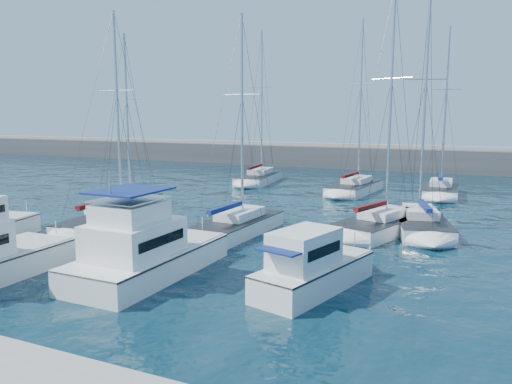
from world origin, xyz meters
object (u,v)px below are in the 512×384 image
at_px(sailboat_mid_e, 421,224).
at_px(motor_yacht_stbd_inner, 144,253).
at_px(sailboat_mid_d, 380,225).
at_px(sailboat_mid_c, 237,226).
at_px(sailboat_mid_b, 114,220).
at_px(sailboat_back_a, 259,178).
at_px(motor_yacht_stbd_outer, 311,270).
at_px(sailboat_mid_a, 126,204).
at_px(sailboat_back_c, 441,190).
at_px(sailboat_back_b, 355,187).

bearing_deg(sailboat_mid_e, motor_yacht_stbd_inner, -140.37).
xyz_separation_m(motor_yacht_stbd_inner, sailboat_mid_d, (8.50, 13.58, -0.60)).
bearing_deg(sailboat_mid_c, motor_yacht_stbd_inner, -87.73).
bearing_deg(sailboat_mid_b, sailboat_back_a, 86.70).
height_order(motor_yacht_stbd_inner, motor_yacht_stbd_outer, motor_yacht_stbd_inner).
xyz_separation_m(sailboat_mid_b, sailboat_mid_e, (19.16, 7.33, 0.03)).
distance_m(sailboat_mid_a, sailboat_mid_b, 6.30).
bearing_deg(sailboat_mid_a, sailboat_mid_e, -1.79).
xyz_separation_m(sailboat_mid_a, sailboat_mid_e, (22.48, 1.98, 0.01)).
height_order(motor_yacht_stbd_outer, sailboat_mid_a, sailboat_mid_a).
xyz_separation_m(sailboat_mid_a, sailboat_mid_b, (3.31, -5.35, -0.02)).
bearing_deg(sailboat_mid_d, sailboat_back_a, 149.91).
height_order(motor_yacht_stbd_inner, sailboat_mid_c, sailboat_mid_c).
distance_m(motor_yacht_stbd_inner, sailboat_mid_b, 11.38).
bearing_deg(motor_yacht_stbd_inner, sailboat_back_c, 71.72).
relative_size(sailboat_mid_b, sailboat_back_b, 0.87).
xyz_separation_m(sailboat_mid_e, sailboat_back_b, (-7.82, 14.63, 0.00)).
bearing_deg(motor_yacht_stbd_inner, sailboat_mid_b, 138.03).
height_order(motor_yacht_stbd_outer, sailboat_back_b, sailboat_back_b).
distance_m(sailboat_mid_b, sailboat_mid_e, 20.52).
bearing_deg(motor_yacht_stbd_inner, sailboat_mid_e, 55.17).
bearing_deg(sailboat_back_b, motor_yacht_stbd_inner, -90.10).
bearing_deg(sailboat_mid_d, sailboat_mid_c, -135.72).
xyz_separation_m(motor_yacht_stbd_outer, sailboat_mid_a, (-19.44, 11.66, -0.41)).
distance_m(sailboat_mid_e, sailboat_back_a, 26.38).
bearing_deg(sailboat_back_b, sailboat_mid_e, -56.17).
relative_size(motor_yacht_stbd_outer, sailboat_mid_d, 0.44).
distance_m(sailboat_mid_a, sailboat_mid_d, 20.14).
bearing_deg(motor_yacht_stbd_inner, sailboat_mid_c, 90.11).
bearing_deg(sailboat_mid_d, sailboat_mid_e, 50.31).
relative_size(sailboat_mid_c, sailboat_mid_d, 0.89).
xyz_separation_m(sailboat_mid_d, sailboat_back_a, (-17.21, 19.20, 0.00)).
distance_m(sailboat_mid_d, sailboat_back_a, 25.78).
xyz_separation_m(motor_yacht_stbd_outer, sailboat_mid_c, (-7.67, 8.04, -0.43)).
height_order(sailboat_mid_a, sailboat_back_c, sailboat_back_c).
height_order(sailboat_mid_e, sailboat_back_c, sailboat_back_c).
distance_m(sailboat_mid_a, sailboat_back_b, 22.15).
height_order(sailboat_mid_a, sailboat_mid_b, sailboat_mid_b).
bearing_deg(motor_yacht_stbd_inner, sailboat_back_a, 105.79).
relative_size(motor_yacht_stbd_inner, sailboat_mid_b, 0.60).
xyz_separation_m(motor_yacht_stbd_inner, sailboat_mid_a, (-11.64, 13.08, -0.60)).
bearing_deg(sailboat_back_b, sailboat_mid_d, -65.51).
height_order(motor_yacht_stbd_outer, sailboat_mid_e, sailboat_mid_e).
xyz_separation_m(motor_yacht_stbd_inner, sailboat_mid_c, (0.13, 9.46, -0.62)).
bearing_deg(sailboat_mid_d, sailboat_back_c, 100.42).
bearing_deg(sailboat_mid_b, sailboat_mid_e, 16.75).
distance_m(motor_yacht_stbd_inner, motor_yacht_stbd_outer, 7.93).
bearing_deg(sailboat_back_b, sailboat_mid_c, -92.42).
bearing_deg(sailboat_mid_c, sailboat_mid_e, 30.69).
height_order(sailboat_mid_b, sailboat_mid_e, sailboat_mid_e).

